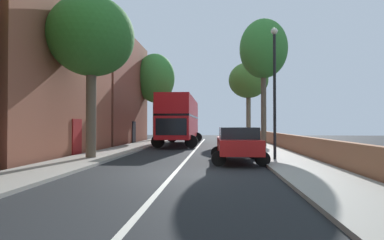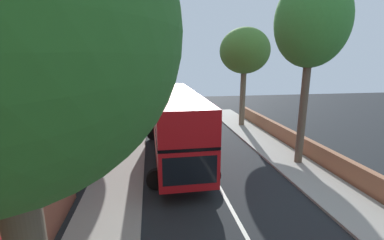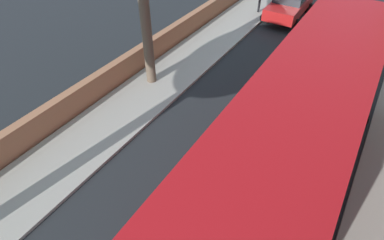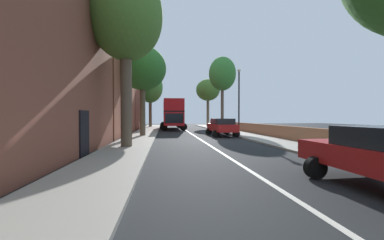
# 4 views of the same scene
# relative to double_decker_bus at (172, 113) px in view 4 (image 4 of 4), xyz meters

# --- Properties ---
(ground_plane) EXTENTS (84.00, 84.00, 0.00)m
(ground_plane) POSITION_rel_double_decker_bus_xyz_m (1.70, -15.88, -2.36)
(ground_plane) COLOR black
(road_centre_line) EXTENTS (0.16, 54.00, 0.01)m
(road_centre_line) POSITION_rel_double_decker_bus_xyz_m (1.70, -15.88, -2.35)
(road_centre_line) COLOR silver
(road_centre_line) RESTS_ON ground
(sidewalk_left) EXTENTS (2.60, 60.00, 0.12)m
(sidewalk_left) POSITION_rel_double_decker_bus_xyz_m (-3.20, -15.88, -2.30)
(sidewalk_left) COLOR #9E998E
(sidewalk_left) RESTS_ON ground
(sidewalk_right) EXTENTS (2.60, 60.00, 0.12)m
(sidewalk_right) POSITION_rel_double_decker_bus_xyz_m (6.60, -15.88, -2.30)
(sidewalk_right) COLOR #9E998E
(sidewalk_right) RESTS_ON ground
(terraced_houses_left) EXTENTS (4.07, 47.52, 10.32)m
(terraced_houses_left) POSITION_rel_double_decker_bus_xyz_m (-6.80, -15.74, 2.40)
(terraced_houses_left) COLOR #9E6647
(terraced_houses_left) RESTS_ON ground
(boundary_wall_right) EXTENTS (0.36, 54.00, 1.11)m
(boundary_wall_right) POSITION_rel_double_decker_bus_xyz_m (8.15, -15.88, -1.80)
(boundary_wall_right) COLOR #9E6647
(boundary_wall_right) RESTS_ON ground
(double_decker_bus) EXTENTS (3.63, 11.48, 4.06)m
(double_decker_bus) POSITION_rel_double_decker_bus_xyz_m (0.00, 0.00, 0.00)
(double_decker_bus) COLOR #B41016
(double_decker_bus) RESTS_ON ground
(parked_car_red_right_1) EXTENTS (2.56, 4.59, 1.65)m
(parked_car_red_right_1) POSITION_rel_double_decker_bus_xyz_m (4.20, -12.31, -1.41)
(parked_car_red_right_1) COLOR #AD1919
(parked_car_red_right_1) RESTS_ON ground
(street_tree_left_0) EXTENTS (4.32, 4.32, 8.16)m
(street_tree_left_0) POSITION_rel_double_decker_bus_xyz_m (-3.12, -11.80, 3.85)
(street_tree_left_0) COLOR brown
(street_tree_left_0) RESTS_ON sidewalk_left
(street_tree_right_1) EXTENTS (4.29, 4.29, 8.49)m
(street_tree_right_1) POSITION_rel_double_decker_bus_xyz_m (6.67, 6.82, 4.24)
(street_tree_right_1) COLOR brown
(street_tree_right_1) RESTS_ON sidewalk_right
(street_tree_left_4) EXTENTS (4.17, 4.17, 10.07)m
(street_tree_left_4) POSITION_rel_double_decker_bus_xyz_m (-3.30, -19.48, 5.13)
(street_tree_left_4) COLOR brown
(street_tree_left_4) RESTS_ON sidewalk_left
(street_tree_right_5) EXTENTS (3.78, 3.78, 10.11)m
(street_tree_right_5) POSITION_rel_double_decker_bus_xyz_m (6.95, -2.12, 5.43)
(street_tree_right_5) COLOR brown
(street_tree_right_5) RESTS_ON sidewalk_right
(street_tree_left_6) EXTENTS (4.29, 4.29, 9.51)m
(street_tree_left_6) POSITION_rel_double_decker_bus_xyz_m (-3.55, 6.35, 4.52)
(street_tree_left_6) COLOR brown
(street_tree_left_6) RESTS_ON sidewalk_left
(lamppost_right) EXTENTS (0.32, 0.32, 6.31)m
(lamppost_right) POSITION_rel_double_decker_bus_xyz_m (6.00, -11.88, 1.45)
(lamppost_right) COLOR black
(lamppost_right) RESTS_ON sidewalk_right
(litter_bin_right) EXTENTS (0.55, 0.55, 1.16)m
(litter_bin_right) POSITION_rel_double_decker_bus_xyz_m (7.00, -23.28, -1.65)
(litter_bin_right) COLOR black
(litter_bin_right) RESTS_ON sidewalk_right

